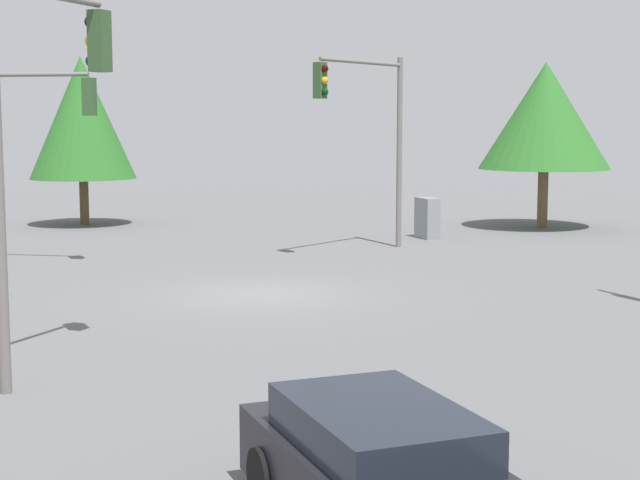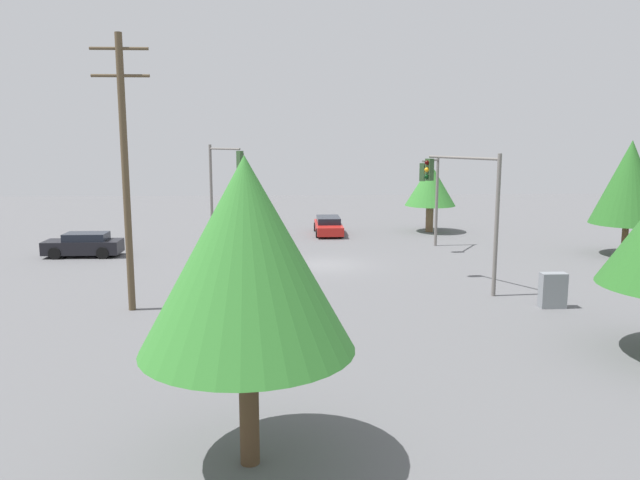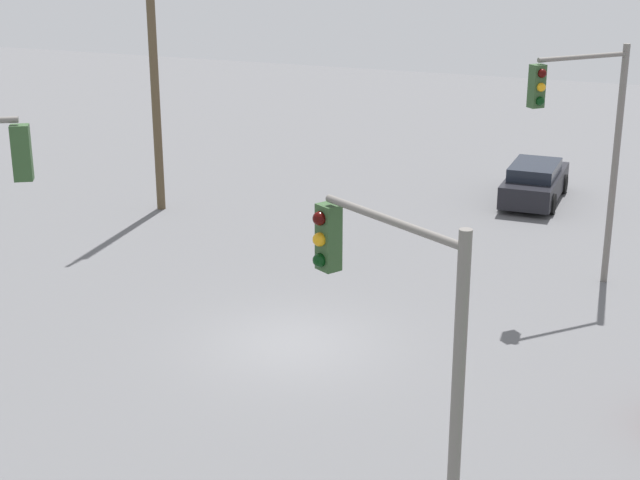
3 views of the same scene
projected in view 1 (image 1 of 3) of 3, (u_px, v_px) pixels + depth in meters
The scene contains 8 objects.
ground_plane at pixel (261, 294), 23.63m from camera, with size 80.00×80.00×0.00m, color #5B5B5E.
sedan_dark at pixel (385, 480), 9.55m from camera, with size 4.33×1.84×1.38m.
traffic_signal_main at pixel (369, 117), 30.70m from camera, with size 2.52×3.94×6.22m.
traffic_signal_cross at pixel (36, 131), 27.82m from camera, with size 1.79×2.77×5.71m.
traffic_signal_aux at pixel (41, 111), 15.55m from camera, with size 2.30×2.17×6.40m.
electrical_cabinet at pixel (427, 218), 34.86m from camera, with size 1.04×0.51×1.45m, color gray.
tree_right at pixel (82, 118), 38.86m from camera, with size 4.19×4.19×6.70m.
tree_behind at pixel (545, 116), 37.89m from camera, with size 5.06×5.06×6.43m.
Camera 1 is at (22.25, -7.06, 4.16)m, focal length 55.00 mm.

